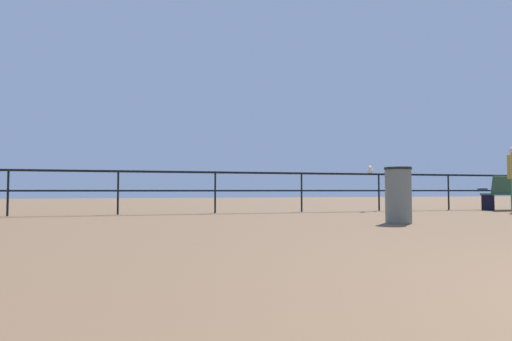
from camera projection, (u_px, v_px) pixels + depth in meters
pier_railing at (260, 182)px, 10.29m from camera, size 24.34×0.05×1.00m
bench_near_left at (512, 191)px, 11.50m from camera, size 1.67×0.67×0.93m
seagull_on_rail at (370, 170)px, 11.10m from camera, size 0.27×0.37×0.19m
trash_bin at (398, 195)px, 6.94m from camera, size 0.44×0.44×0.93m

